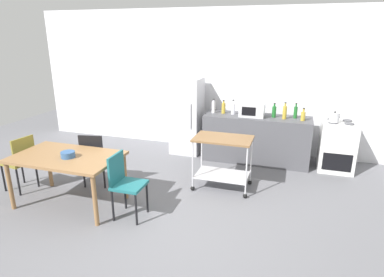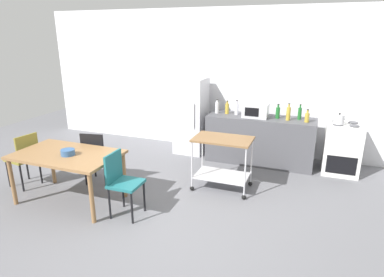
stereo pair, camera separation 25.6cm
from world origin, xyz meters
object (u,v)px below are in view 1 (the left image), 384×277
Objects in this scene: refrigerator at (187,116)px; bottle_olive_oil at (233,108)px; kitchen_cart at (223,154)px; bottle_soda at (285,112)px; bottle_soy_sauce at (274,111)px; bottle_vinegar at (296,112)px; fruit_bowl at (68,154)px; chair_teal at (125,181)px; kettle at (334,117)px; stove_oven at (337,146)px; dining_table at (67,161)px; bottle_hot_sauce at (213,107)px; chair_olive at (20,159)px; bottle_wine at (303,116)px; chair_black at (95,156)px; bottle_sparkling_water at (223,108)px; microwave at (252,110)px.

refrigerator reaches higher than bottle_olive_oil.
kitchen_cart is 1.62m from bottle_soda.
bottle_olive_oil is at bearing -4.56° from refrigerator.
refrigerator reaches higher than bottle_soy_sauce.
fruit_bowl is at bearing -137.96° from bottle_vinegar.
chair_teal is 0.91m from fruit_bowl.
chair_teal is 3.76m from kettle.
kitchen_cart is (-1.81, -1.38, 0.12)m from stove_oven.
dining_table is 1.63× the size of stove_oven.
bottle_hot_sauce reaches higher than kettle.
chair_olive is 3.26× the size of bottle_hot_sauce.
bottle_wine is (1.17, 1.28, 0.42)m from kitchen_cart.
bottle_soda reaches higher than chair_teal.
chair_teal is (0.94, -0.06, -0.15)m from dining_table.
chair_black is 3.42m from bottle_soda.
bottle_soda reaches higher than bottle_sparkling_water.
bottle_wine is at bearing -4.47° from bottle_soda.
kettle is (0.52, 0.00, 0.01)m from bottle_wine.
refrigerator is at bearing 150.43° from chair_olive.
chair_teal is 3.22m from bottle_soda.
kitchen_cart is 1.98× the size of microwave.
bottle_wine reaches higher than chair_olive.
bottle_soda reaches higher than bottle_wine.
kitchen_cart is 3.33× the size of bottle_hot_sauce.
bottle_hot_sauce is 1.06× the size of bottle_sparkling_water.
kettle is (3.68, 2.47, 0.33)m from dining_table.
bottle_soda is at bearing -20.80° from bottle_soy_sauce.
dining_table is at bearing -122.99° from bottle_sparkling_water.
bottle_sparkling_water is at bearing 176.62° from kettle.
dining_table is 1.69× the size of chair_black.
chair_black is at bearing 52.00° from chair_teal.
dining_table is 5.33× the size of bottle_olive_oil.
bottle_vinegar is (2.13, -0.03, 0.24)m from refrigerator.
bottle_sparkling_water reaches higher than dining_table.
bottle_vinegar reaches higher than dining_table.
fruit_bowl is (-2.96, -2.67, -0.22)m from bottle_vinegar.
refrigerator is at bearing 171.71° from bottle_hot_sauce.
fruit_bowl is at bearing 87.78° from chair_olive.
fruit_bowl is (-3.73, -2.61, 0.34)m from stove_oven.
fruit_bowl is (-2.58, -2.61, -0.22)m from bottle_soy_sauce.
bottle_vinegar is 1.46× the size of fruit_bowl.
bottle_sparkling_water is 0.84× the size of bottle_soda.
refrigerator reaches higher than kitchen_cart.
bottle_vinegar is at bearing 54.08° from kitchen_cart.
kitchen_cart is 3.23× the size of bottle_vinegar.
bottle_olive_oil is 0.61× the size of microwave.
bottle_soda is (1.94, -0.16, 0.25)m from refrigerator.
refrigerator is 1.00m from bottle_olive_oil.
bottle_olive_oil and bottle_vinegar have the same top height.
bottle_wine is at bearing 126.79° from chair_olive.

